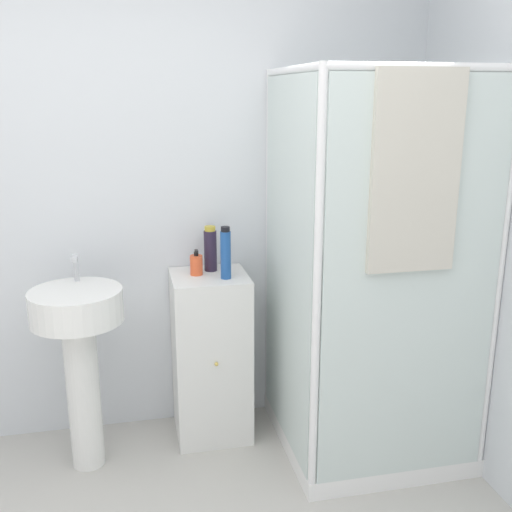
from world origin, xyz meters
name	(u,v)px	position (x,y,z in m)	size (l,w,h in m)	color
wall_back	(109,199)	(0.00, 1.70, 1.25)	(6.40, 0.06, 2.50)	silver
shower_enclosure	(363,353)	(1.18, 1.15, 0.53)	(0.86, 0.89, 1.88)	white
vanity_cabinet	(211,356)	(0.47, 1.48, 0.44)	(0.38, 0.39, 0.88)	silver
sink	(79,342)	(-0.17, 1.33, 0.64)	(0.43, 0.43, 1.03)	white
soap_dispenser	(196,265)	(0.41, 1.50, 0.94)	(0.06, 0.06, 0.13)	#E5562D
shampoo_bottle_tall_black	(210,249)	(0.49, 1.56, 1.00)	(0.07, 0.07, 0.23)	#281E33
shampoo_bottle_blue	(226,253)	(0.55, 1.41, 1.01)	(0.05, 0.05, 0.26)	#1E4C93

